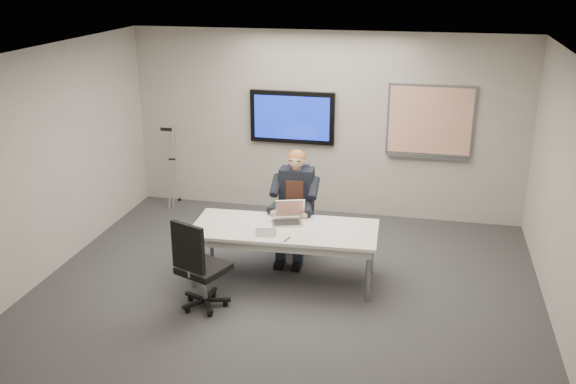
% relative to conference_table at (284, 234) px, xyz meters
% --- Properties ---
extents(floor, '(6.00, 6.00, 0.02)m').
position_rel_conference_table_xyz_m(floor, '(0.08, -0.60, -0.61)').
color(floor, '#363638').
rests_on(floor, ground).
extents(ceiling, '(6.00, 6.00, 0.02)m').
position_rel_conference_table_xyz_m(ceiling, '(0.08, -0.60, 2.19)').
color(ceiling, white).
rests_on(ceiling, wall_back).
extents(wall_back, '(6.00, 0.02, 2.80)m').
position_rel_conference_table_xyz_m(wall_back, '(0.08, 2.40, 0.79)').
color(wall_back, '#AAA49A').
rests_on(wall_back, ground).
extents(wall_front, '(6.00, 0.02, 2.80)m').
position_rel_conference_table_xyz_m(wall_front, '(0.08, -3.60, 0.79)').
color(wall_front, '#AAA49A').
rests_on(wall_front, ground).
extents(wall_left, '(0.02, 6.00, 2.80)m').
position_rel_conference_table_xyz_m(wall_left, '(-2.92, -0.60, 0.79)').
color(wall_left, '#AAA49A').
rests_on(wall_left, ground).
extents(wall_right, '(0.02, 6.00, 2.80)m').
position_rel_conference_table_xyz_m(wall_right, '(3.08, -0.60, 0.79)').
color(wall_right, '#AAA49A').
rests_on(wall_right, ground).
extents(conference_table, '(2.29, 1.04, 0.69)m').
position_rel_conference_table_xyz_m(conference_table, '(0.00, 0.00, 0.00)').
color(conference_table, white).
rests_on(conference_table, ground).
extents(tv_display, '(1.30, 0.09, 0.80)m').
position_rel_conference_table_xyz_m(tv_display, '(-0.42, 2.35, 0.89)').
color(tv_display, black).
rests_on(tv_display, wall_back).
extents(whiteboard, '(1.25, 0.08, 1.10)m').
position_rel_conference_table_xyz_m(whiteboard, '(1.63, 2.37, 0.92)').
color(whiteboard, gray).
rests_on(whiteboard, wall_back).
extents(office_chair_far, '(0.53, 0.53, 1.01)m').
position_rel_conference_table_xyz_m(office_chair_far, '(-0.03, 0.90, -0.30)').
color(office_chair_far, black).
rests_on(office_chair_far, ground).
extents(office_chair_near, '(0.68, 0.68, 1.10)m').
position_rel_conference_table_xyz_m(office_chair_near, '(-0.75, -0.90, -0.27)').
color(office_chair_near, black).
rests_on(office_chair_near, ground).
extents(seated_person, '(0.45, 0.77, 1.44)m').
position_rel_conference_table_xyz_m(seated_person, '(-0.02, 0.65, -0.03)').
color(seated_person, '#1D2330').
rests_on(seated_person, office_chair_far).
extents(crutch, '(0.19, 0.80, 1.43)m').
position_rel_conference_table_xyz_m(crutch, '(-2.31, 2.14, 0.07)').
color(crutch, '#A9ABB0').
rests_on(crutch, ground).
extents(laptop, '(0.43, 0.45, 0.26)m').
position_rel_conference_table_xyz_m(laptop, '(0.00, 0.20, 0.14)').
color(laptop, '#B7B7BA').
rests_on(laptop, conference_table).
extents(name_tent, '(0.24, 0.10, 0.09)m').
position_rel_conference_table_xyz_m(name_tent, '(-0.16, -0.29, 0.13)').
color(name_tent, silver).
rests_on(name_tent, conference_table).
extents(pen, '(0.05, 0.15, 0.01)m').
position_rel_conference_table_xyz_m(pen, '(0.11, -0.35, 0.09)').
color(pen, black).
rests_on(pen, conference_table).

